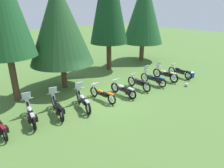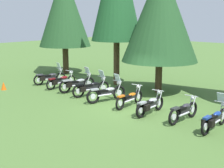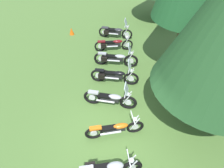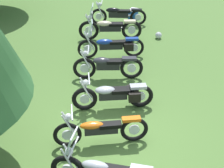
{
  "view_description": "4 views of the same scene",
  "coord_description": "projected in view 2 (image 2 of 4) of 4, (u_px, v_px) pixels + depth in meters",
  "views": [
    {
      "loc": [
        -7.35,
        -8.94,
        5.64
      ],
      "look_at": [
        0.76,
        0.17,
        0.85
      ],
      "focal_mm": 32.71,
      "sensor_mm": 36.0,
      "label": 1
    },
    {
      "loc": [
        9.49,
        -11.91,
        4.34
      ],
      "look_at": [
        -1.34,
        0.17,
        0.94
      ],
      "focal_mm": 52.12,
      "sensor_mm": 36.0,
      "label": 2
    },
    {
      "loc": [
        3.82,
        -0.35,
        6.59
      ],
      "look_at": [
        -2.13,
        0.15,
        0.8
      ],
      "focal_mm": 30.52,
      "sensor_mm": 36.0,
      "label": 3
    },
    {
      "loc": [
        -6.97,
        0.11,
        5.81
      ],
      "look_at": [
        1.29,
        -0.23,
        0.82
      ],
      "focal_mm": 59.0,
      "sensor_mm": 36.0,
      "label": 4
    }
  ],
  "objects": [
    {
      "name": "motorcycle_2",
      "position": [
        77.0,
        84.0,
        18.94
      ],
      "size": [
        0.83,
        2.37,
        1.4
      ],
      "rotation": [
        0.0,
        0.0,
        1.36
      ],
      "color": "black",
      "rests_on": "ground_plane"
    },
    {
      "name": "motorcycle_3",
      "position": [
        91.0,
        87.0,
        17.9
      ],
      "size": [
        0.89,
        2.33,
        1.38
      ],
      "rotation": [
        0.0,
        0.0,
        1.34
      ],
      "color": "black",
      "rests_on": "ground_plane"
    },
    {
      "name": "motorcycle_8",
      "position": [
        214.0,
        119.0,
        12.52
      ],
      "size": [
        0.65,
        2.29,
        1.36
      ],
      "rotation": [
        0.0,
        0.0,
        1.6
      ],
      "color": "black",
      "rests_on": "ground_plane"
    },
    {
      "name": "motorcycle_7",
      "position": [
        184.0,
        111.0,
        13.6
      ],
      "size": [
        0.63,
        2.17,
        1.01
      ],
      "rotation": [
        0.0,
        0.0,
        1.54
      ],
      "color": "black",
      "rests_on": "ground_plane"
    },
    {
      "name": "traffic_cone",
      "position": [
        4.0,
        86.0,
        19.46
      ],
      "size": [
        0.32,
        0.32,
        0.48
      ],
      "primitive_type": "cone",
      "color": "#EA590F",
      "rests_on": "ground_plane"
    },
    {
      "name": "pine_tree_2",
      "position": [
        161.0,
        13.0,
        17.96
      ],
      "size": [
        4.3,
        4.3,
        7.18
      ],
      "color": "#42301E",
      "rests_on": "ground_plane"
    },
    {
      "name": "motorcycle_0",
      "position": [
        49.0,
        77.0,
        21.04
      ],
      "size": [
        0.91,
        2.16,
        1.36
      ],
      "rotation": [
        0.0,
        0.0,
        1.3
      ],
      "color": "black",
      "rests_on": "ground_plane"
    },
    {
      "name": "pine_tree_0",
      "position": [
        64.0,
        8.0,
        24.22
      ],
      "size": [
        3.89,
        3.89,
        7.76
      ],
      "color": "#42301E",
      "rests_on": "ground_plane"
    },
    {
      "name": "motorcycle_6",
      "position": [
        150.0,
        105.0,
        14.57
      ],
      "size": [
        0.65,
        2.22,
        1.0
      ],
      "rotation": [
        0.0,
        0.0,
        1.63
      ],
      "color": "black",
      "rests_on": "ground_plane"
    },
    {
      "name": "ground_plane",
      "position": [
        130.0,
        107.0,
        15.77
      ],
      "size": [
        80.0,
        80.0,
        0.0
      ],
      "primitive_type": "plane",
      "color": "#4C7033"
    },
    {
      "name": "motorcycle_4",
      "position": [
        107.0,
        93.0,
        16.73
      ],
      "size": [
        0.87,
        2.3,
        1.39
      ],
      "rotation": [
        0.0,
        0.0,
        1.31
      ],
      "color": "black",
      "rests_on": "ground_plane"
    },
    {
      "name": "motorcycle_1",
      "position": [
        61.0,
        81.0,
        19.91
      ],
      "size": [
        0.67,
        2.31,
        0.99
      ],
      "rotation": [
        0.0,
        0.0,
        1.58
      ],
      "color": "black",
      "rests_on": "ground_plane"
    },
    {
      "name": "motorcycle_5",
      "position": [
        130.0,
        98.0,
        15.83
      ],
      "size": [
        0.63,
        2.26,
        0.99
      ],
      "rotation": [
        0.0,
        0.0,
        1.66
      ],
      "color": "black",
      "rests_on": "ground_plane"
    }
  ]
}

